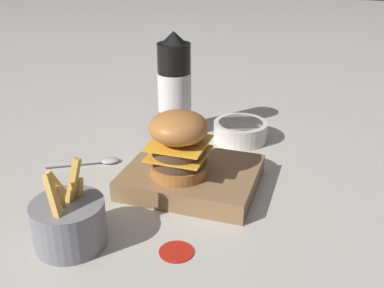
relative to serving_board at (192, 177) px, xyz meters
The scene contains 8 objects.
ground_plane 0.05m from the serving_board, 54.05° to the right, with size 6.00×6.00×0.00m, color #B7B2A8.
serving_board is the anchor object (origin of this frame).
burger 0.09m from the serving_board, 120.87° to the right, with size 0.11×0.11×0.12m.
ketchup_bottle 0.27m from the serving_board, 117.32° to the left, with size 0.08×0.08×0.24m.
fries_basket 0.26m from the serving_board, 118.38° to the right, with size 0.11×0.11×0.14m.
side_bowl 0.24m from the serving_board, 80.23° to the left, with size 0.12×0.12×0.04m.
spoon 0.22m from the serving_board, behind, with size 0.14×0.09×0.01m.
ketchup_puddle 0.20m from the serving_board, 78.60° to the right, with size 0.05×0.05×0.00m.
Camera 1 is at (0.20, -0.67, 0.43)m, focal length 42.00 mm.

